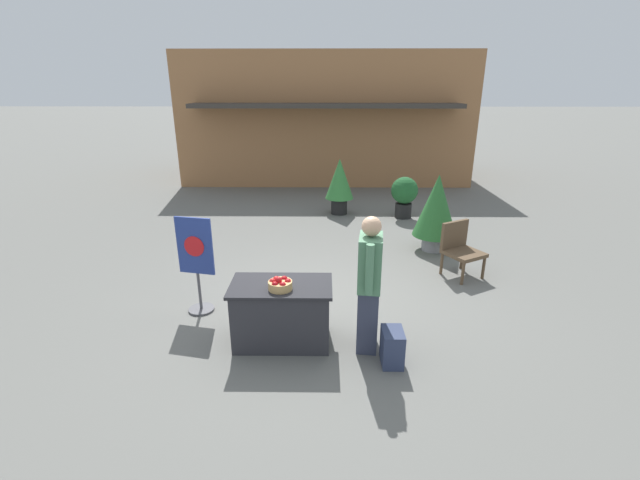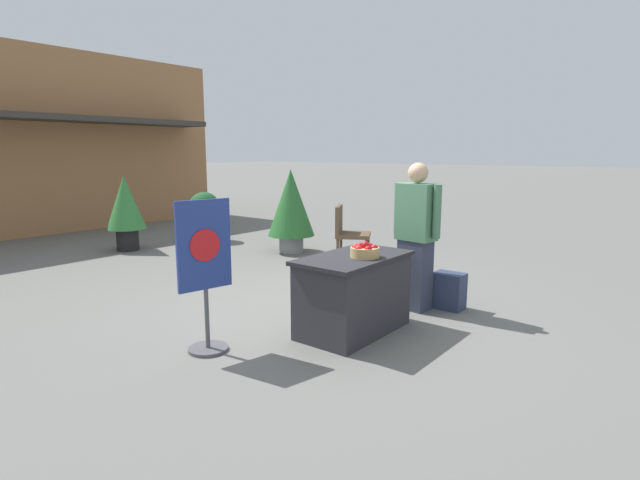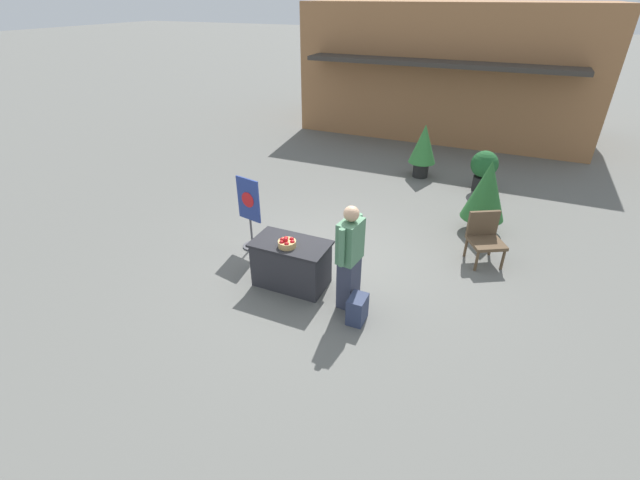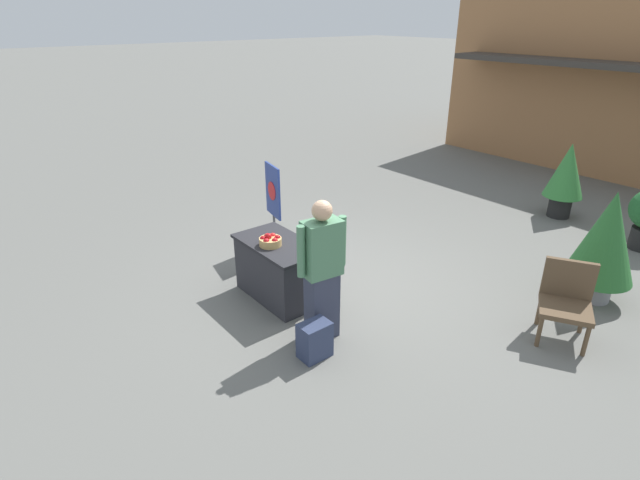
# 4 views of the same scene
# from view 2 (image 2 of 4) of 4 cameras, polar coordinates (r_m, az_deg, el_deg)

# --- Properties ---
(ground_plane) EXTENTS (120.00, 120.00, 0.00)m
(ground_plane) POSITION_cam_2_polar(r_m,az_deg,el_deg) (5.85, -0.72, -7.72)
(ground_plane) COLOR slate
(display_table) EXTENTS (1.22, 0.69, 0.78)m
(display_table) POSITION_cam_2_polar(r_m,az_deg,el_deg) (5.01, 3.84, -6.14)
(display_table) COLOR #2D2D33
(display_table) RESTS_ON ground_plane
(apple_basket) EXTENTS (0.28, 0.28, 0.16)m
(apple_basket) POSITION_cam_2_polar(r_m,az_deg,el_deg) (4.84, 5.13, -1.24)
(apple_basket) COLOR tan
(apple_basket) RESTS_ON display_table
(person_visitor) EXTENTS (0.31, 0.61, 1.67)m
(person_visitor) POSITION_cam_2_polar(r_m,az_deg,el_deg) (5.71, 10.91, 0.45)
(person_visitor) COLOR #33384C
(person_visitor) RESTS_ON ground_plane
(backpack) EXTENTS (0.24, 0.34, 0.42)m
(backpack) POSITION_cam_2_polar(r_m,az_deg,el_deg) (5.95, 14.52, -5.64)
(backpack) COLOR #2D3856
(backpack) RESTS_ON ground_plane
(poster_board) EXTENTS (0.51, 0.36, 1.38)m
(poster_board) POSITION_cam_2_polar(r_m,az_deg,el_deg) (4.55, -12.99, -3.62)
(poster_board) COLOR #4C4C51
(poster_board) RESTS_ON ground_plane
(patio_chair) EXTENTS (0.75, 0.75, 0.90)m
(patio_chair) POSITION_cam_2_polar(r_m,az_deg,el_deg) (8.34, 3.16, 1.15)
(patio_chair) COLOR brown
(patio_chair) RESTS_ON ground_plane
(potted_plant_far_left) EXTENTS (0.63, 0.63, 0.99)m
(potted_plant_far_left) POSITION_cam_2_polar(r_m,az_deg,el_deg) (10.33, -13.06, 3.14)
(potted_plant_far_left) COLOR black
(potted_plant_far_left) RESTS_ON ground_plane
(potted_plant_near_left) EXTENTS (0.69, 0.69, 1.37)m
(potted_plant_near_left) POSITION_cam_2_polar(r_m,az_deg,el_deg) (9.70, -21.35, 3.56)
(potted_plant_near_left) COLOR black
(potted_plant_near_left) RESTS_ON ground_plane
(potted_plant_far_right) EXTENTS (0.83, 0.83, 1.48)m
(potted_plant_far_right) POSITION_cam_2_polar(r_m,az_deg,el_deg) (8.89, -3.34, 3.98)
(potted_plant_far_right) COLOR gray
(potted_plant_far_right) RESTS_ON ground_plane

